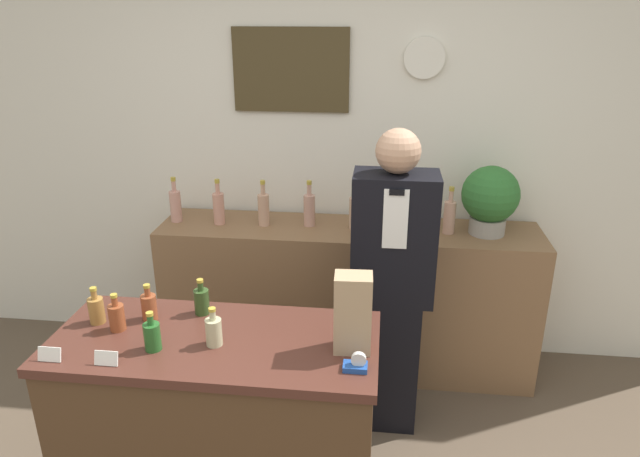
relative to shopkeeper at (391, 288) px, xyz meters
name	(u,v)px	position (x,y,z in m)	size (l,w,h in m)	color
back_wall	(325,147)	(-0.43, 0.82, 0.54)	(5.20, 0.09, 2.70)	silver
back_shelf	(347,298)	(-0.26, 0.52, -0.35)	(2.27, 0.48, 0.94)	brown
display_counter	(221,430)	(-0.71, -0.72, -0.36)	(1.32, 0.59, 0.92)	#4C331E
shopkeeper	(391,288)	(0.00, 0.00, 0.00)	(0.42, 0.26, 1.64)	black
potted_plant	(490,198)	(0.54, 0.53, 0.34)	(0.33, 0.33, 0.40)	#9E998E
paper_bag	(353,313)	(-0.16, -0.74, 0.26)	(0.15, 0.11, 0.32)	tan
tape_dispenser	(356,364)	(-0.13, -0.87, 0.12)	(0.09, 0.06, 0.07)	#1E4799
price_card_left	(49,354)	(-1.28, -0.95, 0.13)	(0.09, 0.02, 0.06)	white
price_card_right	(106,358)	(-1.06, -0.95, 0.13)	(0.09, 0.02, 0.06)	white
counter_bottle_0	(96,309)	(-1.24, -0.66, 0.16)	(0.06, 0.06, 0.16)	#A27336
counter_bottle_1	(117,316)	(-1.13, -0.70, 0.16)	(0.06, 0.06, 0.16)	brown
counter_bottle_2	(149,306)	(-1.03, -0.61, 0.16)	(0.06, 0.06, 0.16)	brown
counter_bottle_3	(152,336)	(-0.93, -0.83, 0.16)	(0.06, 0.06, 0.16)	#245A24
counter_bottle_4	(202,301)	(-0.82, -0.53, 0.16)	(0.06, 0.06, 0.16)	#2E4820
counter_bottle_5	(214,331)	(-0.70, -0.77, 0.16)	(0.06, 0.06, 0.16)	#B6B288
shelf_bottle_0	(176,205)	(-1.31, 0.52, 0.22)	(0.07, 0.07, 0.28)	tan
shelf_bottle_1	(219,207)	(-1.04, 0.51, 0.22)	(0.07, 0.07, 0.28)	tan
shelf_bottle_2	(264,208)	(-0.77, 0.52, 0.22)	(0.07, 0.07, 0.28)	tan
shelf_bottle_3	(309,209)	(-0.50, 0.54, 0.22)	(0.07, 0.07, 0.28)	tan
shelf_bottle_4	(355,212)	(-0.22, 0.52, 0.22)	(0.07, 0.07, 0.28)	tan
shelf_bottle_5	(402,213)	(0.05, 0.52, 0.22)	(0.07, 0.07, 0.28)	tan
shelf_bottle_6	(449,216)	(0.32, 0.51, 0.22)	(0.07, 0.07, 0.28)	tan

